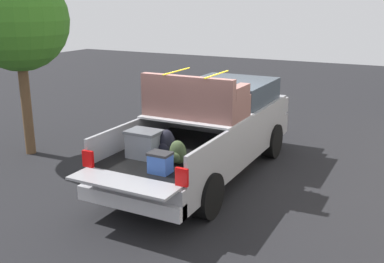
# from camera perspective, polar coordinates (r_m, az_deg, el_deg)

# --- Properties ---
(ground_plane) EXTENTS (40.00, 40.00, 0.00)m
(ground_plane) POSITION_cam_1_polar(r_m,az_deg,el_deg) (9.59, 1.66, -5.45)
(ground_plane) COLOR black
(pickup_truck) EXTENTS (6.05, 2.06, 2.23)m
(pickup_truck) POSITION_cam_1_polar(r_m,az_deg,el_deg) (9.58, 2.59, 0.52)
(pickup_truck) COLOR gray
(pickup_truck) RESTS_ON ground_plane
(tree_background) EXTENTS (2.28, 2.28, 4.26)m
(tree_background) POSITION_cam_1_polar(r_m,az_deg,el_deg) (11.06, -21.18, 12.87)
(tree_background) COLOR brown
(tree_background) RESTS_ON ground_plane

